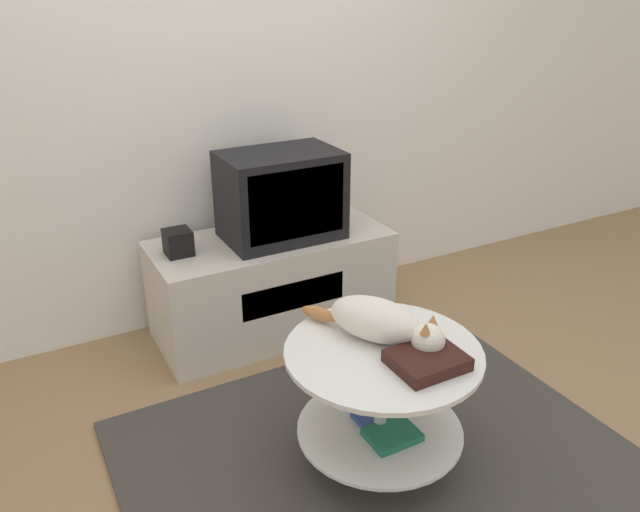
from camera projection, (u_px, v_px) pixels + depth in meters
name	position (u px, v px, depth m)	size (l,w,h in m)	color
ground_plane	(377.00, 460.00, 2.35)	(12.00, 12.00, 0.00)	#93704C
wall_back	(224.00, 60.00, 2.95)	(8.00, 0.05, 2.60)	silver
rug	(377.00, 458.00, 2.34)	(1.81, 1.41, 0.02)	#3D3833
tv_stand	(272.00, 284.00, 3.13)	(1.16, 0.51, 0.51)	beige
tv	(281.00, 195.00, 2.95)	(0.55, 0.36, 0.42)	black
speaker	(178.00, 242.00, 2.82)	(0.12, 0.12, 0.12)	black
coffee_table	(382.00, 391.00, 2.18)	(0.68, 0.68, 0.49)	#B2B2B7
dvd_box	(427.00, 360.00, 2.02)	(0.23, 0.19, 0.04)	black
cat	(380.00, 322.00, 2.14)	(0.33, 0.49, 0.15)	silver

